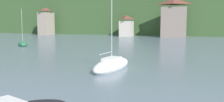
% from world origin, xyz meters
% --- Properties ---
extents(wooded_hillside, '(352.00, 58.41, 32.97)m').
position_xyz_m(wooded_hillside, '(-19.83, 138.92, 7.63)').
color(wooded_hillside, '#38562D').
rests_on(wooded_hillside, ground_plane).
extents(shore_building_west, '(3.43, 5.64, 8.97)m').
position_xyz_m(shore_building_west, '(-41.65, 100.74, 4.36)').
color(shore_building_west, gray).
rests_on(shore_building_west, ground_plane).
extents(shore_building_westcentral, '(3.58, 5.18, 6.31)m').
position_xyz_m(shore_building_westcentral, '(-13.88, 100.52, 3.06)').
color(shore_building_westcentral, beige).
rests_on(shore_building_westcentral, ground_plane).
extents(shore_building_central, '(7.21, 5.06, 10.97)m').
position_xyz_m(shore_building_central, '(0.00, 100.47, 5.32)').
color(shore_building_central, gray).
rests_on(shore_building_central, ground_plane).
extents(sailboat_far_0, '(4.63, 5.13, 7.41)m').
position_xyz_m(sailboat_far_0, '(-26.02, 66.99, 0.28)').
color(sailboat_far_0, '#2D754C').
rests_on(sailboat_far_0, ground_plane).
extents(sailboat_mid_2, '(3.08, 7.09, 9.58)m').
position_xyz_m(sailboat_mid_2, '(-2.29, 49.26, 0.38)').
color(sailboat_mid_2, white).
rests_on(sailboat_mid_2, ground_plane).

